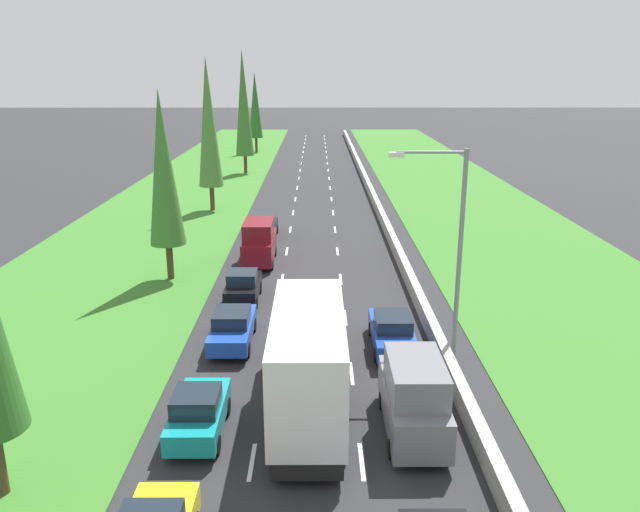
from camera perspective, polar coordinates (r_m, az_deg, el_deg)
ground_plane at (r=63.20m, az=-0.59°, el=5.78°), size 300.00×300.00×0.00m
grass_verge_left at (r=64.52m, az=-11.96°, el=5.66°), size 14.00×140.00×0.04m
grass_verge_right at (r=64.73m, az=12.28°, el=5.68°), size 14.00×140.00×0.04m
median_barrier at (r=63.35m, az=4.60°, el=6.14°), size 0.44×120.00×0.85m
lane_markings at (r=63.20m, az=-0.59°, el=5.79°), size 3.64×116.00×0.01m
teal_hatchback_left_lane at (r=22.11m, az=-11.11°, el=-13.91°), size 1.74×3.90×1.72m
blue_sedan_left_lane at (r=28.57m, az=-8.04°, el=-6.48°), size 1.82×4.50×1.64m
white_box_truck_centre_lane at (r=22.41m, az=-1.06°, el=-9.22°), size 2.46×9.40×4.18m
black_hatchback_left_lane at (r=33.66m, az=-7.08°, el=-2.76°), size 1.74×3.90×1.72m
grey_van_right_lane at (r=21.72m, az=8.61°, el=-12.66°), size 1.96×4.90×2.82m
maroon_van_left_lane at (r=40.00m, az=-5.61°, el=1.29°), size 1.96×4.90×2.82m
blue_sedan_right_lane at (r=28.01m, az=6.65°, el=-6.91°), size 1.82×4.50×1.64m
black_hatchback_left_lane_sixth at (r=46.34m, az=-5.07°, el=2.73°), size 1.74×3.90×1.72m
poplar_tree_second at (r=36.64m, az=-14.20°, el=7.72°), size 2.08×2.08×11.05m
poplar_tree_third at (r=55.10m, az=-10.21°, el=11.94°), size 2.13×2.13×13.18m
poplar_tree_fourth at (r=75.29m, az=-7.05°, el=13.74°), size 2.16×2.16×14.38m
poplar_tree_fifth at (r=95.64m, az=-5.97°, el=13.60°), size 2.09×2.09×11.77m
street_light_mast at (r=26.30m, az=12.07°, el=1.46°), size 3.20×0.28×9.00m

